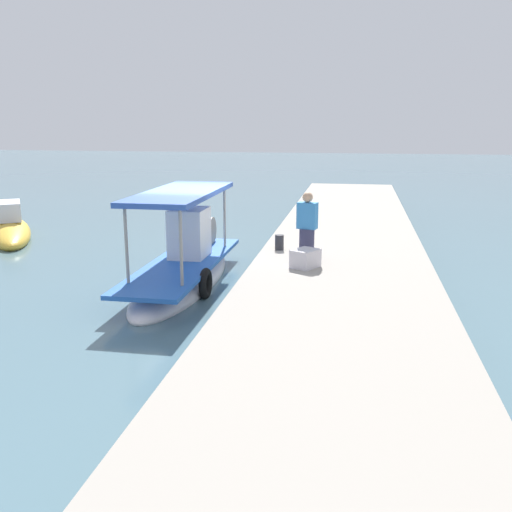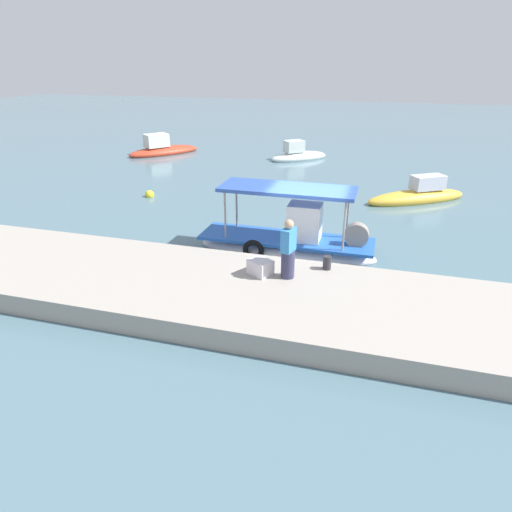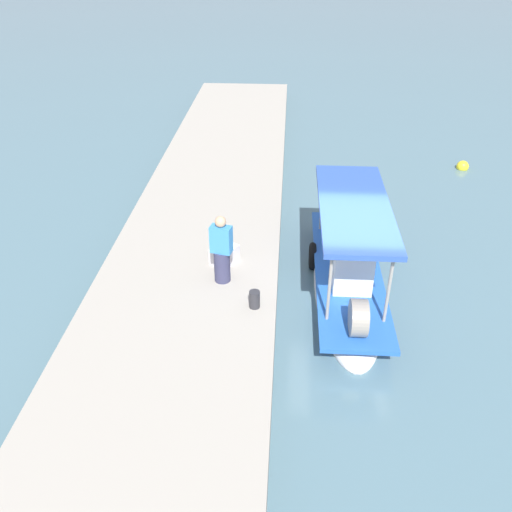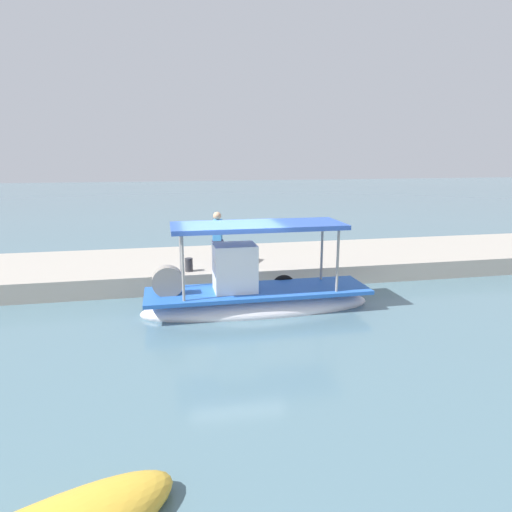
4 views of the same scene
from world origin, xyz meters
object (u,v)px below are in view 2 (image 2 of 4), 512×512
object	(u,v)px
mooring_bollard	(327,263)
marker_buoy	(150,195)
cargo_crate	(260,267)
moored_boat_near	(298,156)
main_fishing_boat	(289,242)
fisherman_near_bollard	(288,252)
moored_boat_mid	(418,196)
moored_boat_far	(163,150)

from	to	relation	value
mooring_bollard	marker_buoy	size ratio (longest dim) A/B	0.93
cargo_crate	moored_boat_near	distance (m)	18.83
main_fishing_boat	fisherman_near_bollard	size ratio (longest dim) A/B	3.65
marker_buoy	mooring_bollard	bearing A→B (deg)	-36.48
main_fishing_boat	cargo_crate	xyz separation A→B (m)	(-0.18, -3.06, 0.40)
main_fishing_boat	mooring_bollard	world-z (taller)	main_fishing_boat
cargo_crate	moored_boat_mid	size ratio (longest dim) A/B	0.13
main_fishing_boat	marker_buoy	world-z (taller)	main_fishing_boat
mooring_bollard	cargo_crate	xyz separation A→B (m)	(-1.78, -0.87, 0.01)
fisherman_near_bollard	marker_buoy	xyz separation A→B (m)	(-8.64, 7.95, -1.28)
moored_boat_near	moored_boat_mid	size ratio (longest dim) A/B	0.80
moored_boat_near	marker_buoy	bearing A→B (deg)	-116.58
cargo_crate	marker_buoy	bearing A→B (deg)	134.52
main_fishing_boat	moored_boat_mid	world-z (taller)	main_fishing_boat
cargo_crate	moored_boat_far	distance (m)	21.56
mooring_bollard	moored_boat_far	bearing A→B (deg)	129.21
moored_boat_mid	cargo_crate	bearing A→B (deg)	-113.70
main_fishing_boat	marker_buoy	bearing A→B (deg)	148.45
mooring_bollard	moored_boat_near	distance (m)	18.30
fisherman_near_bollard	mooring_bollard	size ratio (longest dim) A/B	4.16
fisherman_near_bollard	moored_boat_far	world-z (taller)	fisherman_near_bollard
main_fishing_boat	cargo_crate	bearing A→B (deg)	-93.41
fisherman_near_bollard	cargo_crate	xyz separation A→B (m)	(-0.78, -0.04, -0.56)
fisherman_near_bollard	moored_boat_near	bearing A→B (deg)	100.10
fisherman_near_bollard	moored_boat_near	world-z (taller)	fisherman_near_bollard
mooring_bollard	cargo_crate	world-z (taller)	cargo_crate
moored_boat_near	moored_boat_far	bearing A→B (deg)	-175.24
fisherman_near_bollard	mooring_bollard	world-z (taller)	fisherman_near_bollard
fisherman_near_bollard	moored_boat_mid	xyz separation A→B (m)	(3.97, 10.79, -1.13)
cargo_crate	moored_boat_mid	world-z (taller)	moored_boat_mid
mooring_bollard	moored_boat_mid	xyz separation A→B (m)	(2.98, 9.97, -0.56)
cargo_crate	marker_buoy	distance (m)	11.24
marker_buoy	main_fishing_boat	bearing A→B (deg)	-31.55
marker_buoy	moored_boat_far	xyz separation A→B (m)	(-4.22, 9.86, 0.19)
main_fishing_boat	cargo_crate	distance (m)	3.09
fisherman_near_bollard	main_fishing_boat	bearing A→B (deg)	101.26
fisherman_near_bollard	marker_buoy	distance (m)	11.82
mooring_bollard	moored_boat_near	world-z (taller)	moored_boat_near
mooring_bollard	marker_buoy	world-z (taller)	mooring_bollard
moored_boat_near	mooring_bollard	bearing A→B (deg)	-76.37
marker_buoy	moored_boat_far	bearing A→B (deg)	113.16
mooring_bollard	cargo_crate	distance (m)	1.98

